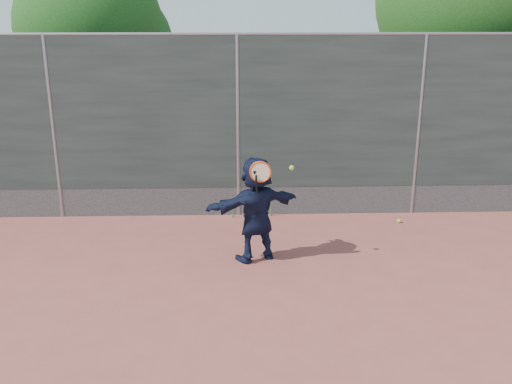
{
  "coord_description": "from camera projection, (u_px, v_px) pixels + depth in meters",
  "views": [
    {
      "loc": [
        -0.01,
        -5.73,
        3.36
      ],
      "look_at": [
        0.24,
        1.67,
        0.99
      ],
      "focal_mm": 40.0,
      "sensor_mm": 36.0,
      "label": 1
    }
  ],
  "objects": [
    {
      "name": "weed_clump",
      "position": [
        256.0,
        209.0,
        9.67
      ],
      "size": [
        0.68,
        0.07,
        0.3
      ],
      "color": "#387226",
      "rests_on": "ground"
    },
    {
      "name": "tree_right",
      "position": [
        478.0,
        3.0,
        11.03
      ],
      "size": [
        3.78,
        3.6,
        5.39
      ],
      "color": "#382314",
      "rests_on": "ground"
    },
    {
      "name": "tree_left",
      "position": [
        98.0,
        31.0,
        11.73
      ],
      "size": [
        3.15,
        3.0,
        4.53
      ],
      "color": "#382314",
      "rests_on": "ground"
    },
    {
      "name": "ground",
      "position": [
        240.0,
        320.0,
        6.48
      ],
      "size": [
        80.0,
        80.0,
        0.0
      ],
      "primitive_type": "plane",
      "color": "#9E4C42",
      "rests_on": "ground"
    },
    {
      "name": "ball_ground",
      "position": [
        399.0,
        221.0,
        9.41
      ],
      "size": [
        0.07,
        0.07,
        0.07
      ],
      "primitive_type": "sphere",
      "color": "#A6DA30",
      "rests_on": "ground"
    },
    {
      "name": "fence",
      "position": [
        238.0,
        124.0,
        9.33
      ],
      "size": [
        20.0,
        0.06,
        3.03
      ],
      "color": "#38423D",
      "rests_on": "ground"
    },
    {
      "name": "swing_action",
      "position": [
        263.0,
        173.0,
        7.49
      ],
      "size": [
        0.6,
        0.16,
        0.51
      ],
      "color": "#DD4314",
      "rests_on": "ground"
    },
    {
      "name": "player",
      "position": [
        256.0,
        209.0,
        7.84
      ],
      "size": [
        1.44,
        0.96,
        1.48
      ],
      "primitive_type": "imported",
      "rotation": [
        0.0,
        0.0,
        3.56
      ],
      "color": "#121934",
      "rests_on": "ground"
    }
  ]
}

